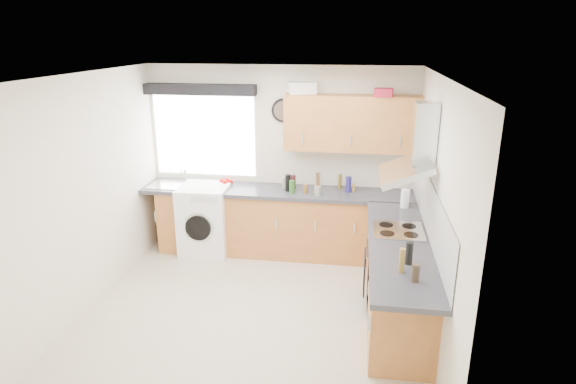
% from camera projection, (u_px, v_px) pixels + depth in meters
% --- Properties ---
extents(ground_plane, '(3.60, 3.60, 0.00)m').
position_uv_depth(ground_plane, '(254.00, 311.00, 5.24)').
color(ground_plane, beige).
extents(ceiling, '(3.60, 3.60, 0.02)m').
position_uv_depth(ceiling, '(248.00, 76.00, 4.46)').
color(ceiling, white).
rests_on(ceiling, wall_back).
extents(wall_back, '(3.60, 0.02, 2.50)m').
position_uv_depth(wall_back, '(280.00, 159.00, 6.54)').
color(wall_back, silver).
rests_on(wall_back, ground_plane).
extents(wall_front, '(3.60, 0.02, 2.50)m').
position_uv_depth(wall_front, '(191.00, 293.00, 3.16)').
color(wall_front, silver).
rests_on(wall_front, ground_plane).
extents(wall_left, '(0.02, 3.60, 2.50)m').
position_uv_depth(wall_left, '(86.00, 194.00, 5.11)').
color(wall_left, silver).
rests_on(wall_left, ground_plane).
extents(wall_right, '(0.02, 3.60, 2.50)m').
position_uv_depth(wall_right, '(435.00, 212.00, 4.60)').
color(wall_right, silver).
rests_on(wall_right, ground_plane).
extents(window, '(1.40, 0.02, 1.10)m').
position_uv_depth(window, '(204.00, 135.00, 6.59)').
color(window, white).
rests_on(window, wall_back).
extents(window_blind, '(1.50, 0.18, 0.14)m').
position_uv_depth(window_blind, '(200.00, 89.00, 6.31)').
color(window_blind, black).
rests_on(window_blind, wall_back).
extents(splashback, '(0.01, 3.00, 0.54)m').
position_uv_depth(splashback, '(429.00, 208.00, 4.90)').
color(splashback, white).
rests_on(splashback, wall_right).
extents(base_cab_back, '(3.00, 0.58, 0.86)m').
position_uv_depth(base_cab_back, '(270.00, 223.00, 6.54)').
color(base_cab_back, '#A3632E').
rests_on(base_cab_back, ground_plane).
extents(base_cab_corner, '(0.60, 0.60, 0.86)m').
position_uv_depth(base_cab_corner, '(389.00, 230.00, 6.31)').
color(base_cab_corner, '#A3632E').
rests_on(base_cab_corner, ground_plane).
extents(base_cab_right, '(0.58, 2.10, 0.86)m').
position_uv_depth(base_cab_right, '(397.00, 279.00, 5.04)').
color(base_cab_right, '#A3632E').
rests_on(base_cab_right, ground_plane).
extents(worktop_back, '(3.60, 0.62, 0.05)m').
position_uv_depth(worktop_back, '(277.00, 191.00, 6.37)').
color(worktop_back, '#2E2E34').
rests_on(worktop_back, base_cab_back).
extents(worktop_right, '(0.62, 2.42, 0.05)m').
position_uv_depth(worktop_right, '(400.00, 245.00, 4.75)').
color(worktop_right, '#2E2E34').
rests_on(worktop_right, base_cab_right).
extents(sink, '(0.84, 0.46, 0.10)m').
position_uv_depth(sink, '(180.00, 182.00, 6.54)').
color(sink, silver).
rests_on(sink, worktop_back).
extents(oven, '(0.56, 0.58, 0.85)m').
position_uv_depth(oven, '(395.00, 273.00, 5.18)').
color(oven, black).
rests_on(oven, ground_plane).
extents(hob_plate, '(0.52, 0.52, 0.01)m').
position_uv_depth(hob_plate, '(398.00, 230.00, 5.03)').
color(hob_plate, silver).
rests_on(hob_plate, worktop_right).
extents(extractor_hood, '(0.52, 0.78, 0.66)m').
position_uv_depth(extractor_hood, '(415.00, 151.00, 4.75)').
color(extractor_hood, silver).
rests_on(extractor_hood, wall_right).
extents(upper_cabinets, '(1.70, 0.35, 0.70)m').
position_uv_depth(upper_cabinets, '(352.00, 123.00, 6.07)').
color(upper_cabinets, '#A3632E').
rests_on(upper_cabinets, wall_back).
extents(washing_machine, '(0.66, 0.64, 0.94)m').
position_uv_depth(washing_machine, '(206.00, 219.00, 6.55)').
color(washing_machine, white).
rests_on(washing_machine, ground_plane).
extents(wall_clock, '(0.32, 0.04, 0.32)m').
position_uv_depth(wall_clock, '(283.00, 111.00, 6.29)').
color(wall_clock, black).
rests_on(wall_clock, wall_back).
extents(casserole, '(0.40, 0.33, 0.14)m').
position_uv_depth(casserole, '(302.00, 88.00, 6.12)').
color(casserole, white).
rests_on(casserole, upper_cabinets).
extents(storage_box, '(0.24, 0.21, 0.10)m').
position_uv_depth(storage_box, '(384.00, 92.00, 5.80)').
color(storage_box, maroon).
rests_on(storage_box, upper_cabinets).
extents(utensil_pot, '(0.10, 0.10, 0.12)m').
position_uv_depth(utensil_pot, '(318.00, 191.00, 6.13)').
color(utensil_pot, gray).
rests_on(utensil_pot, worktop_back).
extents(kitchen_roll, '(0.13, 0.13, 0.22)m').
position_uv_depth(kitchen_roll, '(405.00, 199.00, 5.68)').
color(kitchen_roll, white).
rests_on(kitchen_roll, worktop_right).
extents(tomato_cluster, '(0.17, 0.17, 0.07)m').
position_uv_depth(tomato_cluster, '(226.00, 182.00, 6.59)').
color(tomato_cluster, '#C60501').
rests_on(tomato_cluster, worktop_back).
extents(jar_0, '(0.07, 0.07, 0.21)m').
position_uv_depth(jar_0, '(348.00, 184.00, 6.24)').
color(jar_0, navy).
rests_on(jar_0, worktop_back).
extents(jar_1, '(0.05, 0.05, 0.19)m').
position_uv_depth(jar_1, '(340.00, 182.00, 6.39)').
color(jar_1, brown).
rests_on(jar_1, worktop_back).
extents(jar_2, '(0.06, 0.06, 0.11)m').
position_uv_depth(jar_2, '(306.00, 189.00, 6.22)').
color(jar_2, brown).
rests_on(jar_2, worktop_back).
extents(jar_3, '(0.07, 0.07, 0.18)m').
position_uv_depth(jar_3, '(293.00, 182.00, 6.39)').
color(jar_3, '#47191B').
rests_on(jar_3, worktop_back).
extents(jar_4, '(0.04, 0.04, 0.11)m').
position_uv_depth(jar_4, '(354.00, 188.00, 6.26)').
color(jar_4, '#A57639').
rests_on(jar_4, worktop_back).
extents(jar_5, '(0.04, 0.04, 0.15)m').
position_uv_depth(jar_5, '(284.00, 183.00, 6.41)').
color(jar_5, '#A99D90').
rests_on(jar_5, worktop_back).
extents(jar_6, '(0.07, 0.07, 0.22)m').
position_uv_depth(jar_6, '(288.00, 183.00, 6.28)').
color(jar_6, black).
rests_on(jar_6, worktop_back).
extents(jar_7, '(0.04, 0.04, 0.20)m').
position_uv_depth(jar_7, '(317.00, 180.00, 6.43)').
color(jar_7, '#56231E').
rests_on(jar_7, worktop_back).
extents(jar_8, '(0.07, 0.07, 0.17)m').
position_uv_depth(jar_8, '(292.00, 187.00, 6.21)').
color(jar_8, '#29591F').
rests_on(jar_8, worktop_back).
extents(bottle_0, '(0.05, 0.05, 0.22)m').
position_uv_depth(bottle_0, '(402.00, 261.00, 4.12)').
color(bottle_0, olive).
rests_on(bottle_0, worktop_right).
extents(bottle_1, '(0.07, 0.07, 0.16)m').
position_uv_depth(bottle_1, '(415.00, 273.00, 3.98)').
color(bottle_1, '#3A2D20').
rests_on(bottle_1, worktop_right).
extents(bottle_2, '(0.07, 0.07, 0.21)m').
position_uv_depth(bottle_2, '(409.00, 253.00, 4.27)').
color(bottle_2, black).
rests_on(bottle_2, worktop_right).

